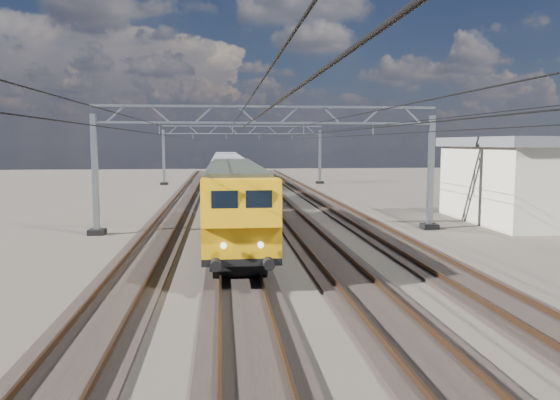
{
  "coord_description": "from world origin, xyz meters",
  "views": [
    {
      "loc": [
        -2.64,
        -26.61,
        5.04
      ],
      "look_at": [
        0.05,
        -1.61,
        2.4
      ],
      "focal_mm": 35.0,
      "sensor_mm": 36.0,
      "label": 1
    }
  ],
  "objects": [
    {
      "name": "ground",
      "position": [
        0.0,
        0.0,
        0.0
      ],
      "size": [
        160.0,
        160.0,
        0.0
      ],
      "primitive_type": "plane",
      "color": "black",
      "rests_on": "ground"
    },
    {
      "name": "track_outer_west",
      "position": [
        -6.0,
        0.0,
        0.07
      ],
      "size": [
        2.6,
        140.0,
        0.3
      ],
      "color": "black",
      "rests_on": "ground"
    },
    {
      "name": "track_loco",
      "position": [
        -2.0,
        0.0,
        0.07
      ],
      "size": [
        2.6,
        140.0,
        0.3
      ],
      "color": "black",
      "rests_on": "ground"
    },
    {
      "name": "track_inner_east",
      "position": [
        2.0,
        0.0,
        0.07
      ],
      "size": [
        2.6,
        140.0,
        0.3
      ],
      "color": "black",
      "rests_on": "ground"
    },
    {
      "name": "track_outer_east",
      "position": [
        6.0,
        0.0,
        0.07
      ],
      "size": [
        2.6,
        140.0,
        0.3
      ],
      "color": "black",
      "rests_on": "ground"
    },
    {
      "name": "catenary_gantry_mid",
      "position": [
        0.0,
        4.0,
        3.91
      ],
      "size": [
        19.9,
        0.9,
        7.11
      ],
      "color": "gray",
      "rests_on": "ground"
    },
    {
      "name": "catenary_gantry_far",
      "position": [
        0.0,
        40.0,
        3.91
      ],
      "size": [
        19.9,
        0.9,
        7.11
      ],
      "color": "gray",
      "rests_on": "ground"
    },
    {
      "name": "overhead_wires",
      "position": [
        0.0,
        8.0,
        5.75
      ],
      "size": [
        12.03,
        140.0,
        0.53
      ],
      "color": "black",
      "rests_on": "ground"
    },
    {
      "name": "locomotive",
      "position": [
        -2.0,
        0.96,
        2.33
      ],
      "size": [
        2.76,
        21.1,
        3.62
      ],
      "color": "black",
      "rests_on": "ground"
    },
    {
      "name": "hopper_wagon_lead",
      "position": [
        -2.0,
        18.65,
        2.23
      ],
      "size": [
        3.38,
        13.0,
        3.25
      ],
      "color": "black",
      "rests_on": "ground"
    },
    {
      "name": "hopper_wagon_mid",
      "position": [
        -2.0,
        32.85,
        2.23
      ],
      "size": [
        3.38,
        13.0,
        3.25
      ],
      "color": "black",
      "rests_on": "ground"
    },
    {
      "name": "hopper_wagon_third",
      "position": [
        -2.0,
        47.05,
        2.23
      ],
      "size": [
        3.38,
        13.0,
        3.25
      ],
      "color": "black",
      "rests_on": "ground"
    }
  ]
}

